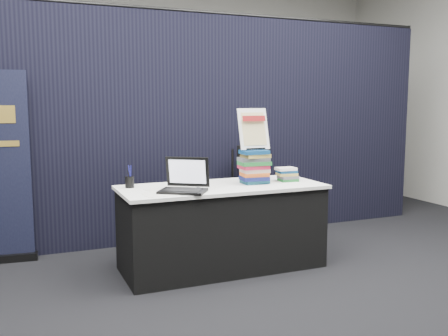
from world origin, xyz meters
TOP-DOWN VIEW (x-y plane):
  - floor at (0.00, 0.00)m, footprint 8.00×8.00m
  - wall_back at (0.00, 4.00)m, footprint 8.00×0.02m
  - drape_partition at (0.00, 1.60)m, footprint 6.00×0.08m
  - display_table at (0.00, 0.55)m, footprint 1.80×0.75m
  - laptop at (-0.43, 0.40)m, footprint 0.45×0.47m
  - mouse at (-0.29, 0.36)m, footprint 0.09×0.11m
  - brochure_left at (-0.51, 0.54)m, footprint 0.37×0.31m
  - brochure_mid at (-0.60, 0.33)m, footprint 0.31×0.23m
  - brochure_right at (-0.61, 0.36)m, footprint 0.32×0.26m
  - pen_cup at (-0.78, 0.75)m, footprint 0.10×0.10m
  - book_stack_tall at (0.31, 0.53)m, footprint 0.26×0.21m
  - book_stack_short at (0.65, 0.54)m, footprint 0.20×0.16m
  - info_sign at (0.31, 0.56)m, footprint 0.28×0.14m
  - stacking_chair at (0.69, 1.20)m, footprint 0.62×0.64m

SIDE VIEW (x-z plane):
  - floor at x=0.00m, z-range 0.00..0.00m
  - display_table at x=0.00m, z-range 0.00..0.75m
  - stacking_chair at x=0.69m, z-range 0.06..1.09m
  - brochure_right at x=-0.61m, z-range 0.75..0.75m
  - brochure_mid at x=-0.60m, z-range 0.75..0.75m
  - brochure_left at x=-0.51m, z-range 0.75..0.75m
  - mouse at x=-0.29m, z-range 0.75..0.78m
  - pen_cup at x=-0.78m, z-range 0.75..0.85m
  - book_stack_short at x=0.65m, z-range 0.75..0.88m
  - laptop at x=-0.43m, z-range 0.68..0.95m
  - book_stack_tall at x=0.31m, z-range 0.75..1.05m
  - drape_partition at x=0.00m, z-range 0.00..2.40m
  - info_sign at x=0.31m, z-range 1.04..1.43m
  - wall_back at x=0.00m, z-range 0.00..3.50m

